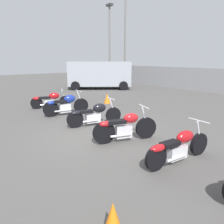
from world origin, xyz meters
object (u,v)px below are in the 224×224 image
at_px(light_pole_left, 125,27).
at_px(light_pole_right, 110,38).
at_px(motorcycle_slot_3, 124,127).
at_px(traffic_cone_near, 113,220).
at_px(parked_van, 100,74).
at_px(motorcycle_slot_4, 178,147).
at_px(traffic_cone_far, 107,98).
at_px(motorcycle_slot_1, 66,105).
at_px(motorcycle_slot_0, 50,100).
at_px(motorcycle_slot_2, 94,114).

distance_m(light_pole_left, light_pole_right, 1.73).
height_order(motorcycle_slot_3, traffic_cone_near, motorcycle_slot_3).
distance_m(light_pole_left, parked_van, 5.98).
distance_m(motorcycle_slot_4, traffic_cone_far, 7.33).
height_order(light_pole_right, motorcycle_slot_4, light_pole_right).
relative_size(parked_van, traffic_cone_far, 9.28).
distance_m(motorcycle_slot_1, motorcycle_slot_4, 5.77).
bearing_deg(light_pole_right, motorcycle_slot_0, -52.86).
relative_size(motorcycle_slot_0, motorcycle_slot_2, 0.89).
relative_size(motorcycle_slot_1, motorcycle_slot_2, 0.98).
distance_m(motorcycle_slot_1, traffic_cone_far, 3.12).
distance_m(motorcycle_slot_2, traffic_cone_near, 5.30).
bearing_deg(motorcycle_slot_0, parked_van, 146.98).
bearing_deg(motorcycle_slot_3, motorcycle_slot_4, 21.25).
bearing_deg(light_pole_left, traffic_cone_near, -42.20).
relative_size(motorcycle_slot_0, traffic_cone_near, 3.37).
bearing_deg(motorcycle_slot_1, motorcycle_slot_2, 11.26).
bearing_deg(light_pole_right, traffic_cone_far, -38.73).
xyz_separation_m(motorcycle_slot_1, traffic_cone_far, (-0.92, 2.97, -0.18)).
relative_size(light_pole_left, motorcycle_slot_3, 4.66).
distance_m(motorcycle_slot_3, motorcycle_slot_4, 1.83).
distance_m(light_pole_left, traffic_cone_far, 11.08).
height_order(motorcycle_slot_0, parked_van, parked_van).
height_order(motorcycle_slot_0, traffic_cone_near, motorcycle_slot_0).
height_order(motorcycle_slot_4, parked_van, parked_van).
distance_m(light_pole_left, motorcycle_slot_0, 12.76).
bearing_deg(traffic_cone_near, traffic_cone_far, 143.19).
height_order(light_pole_right, motorcycle_slot_0, light_pole_right).
xyz_separation_m(motorcycle_slot_4, traffic_cone_near, (0.80, -2.61, -0.12)).
distance_m(light_pole_right, motorcycle_slot_2, 14.60).
bearing_deg(traffic_cone_near, parked_van, 145.20).
height_order(light_pole_right, traffic_cone_far, light_pole_right).
height_order(light_pole_left, parked_van, light_pole_left).
xyz_separation_m(motorcycle_slot_2, motorcycle_slot_4, (3.73, -0.13, -0.02)).
distance_m(light_pole_left, traffic_cone_near, 19.81).
relative_size(motorcycle_slot_1, parked_van, 0.40).
height_order(light_pole_right, parked_van, light_pole_right).
distance_m(light_pole_right, traffic_cone_far, 10.76).
bearing_deg(traffic_cone_near, motorcycle_slot_4, 107.04).
relative_size(motorcycle_slot_2, traffic_cone_far, 3.80).
xyz_separation_m(light_pole_left, traffic_cone_near, (14.21, -12.89, -4.95)).
xyz_separation_m(motorcycle_slot_3, traffic_cone_near, (2.63, -2.55, -0.16)).
relative_size(motorcycle_slot_0, motorcycle_slot_4, 0.89).
distance_m(light_pole_right, motorcycle_slot_1, 13.24).
xyz_separation_m(light_pole_left, motorcycle_slot_4, (13.41, -10.27, -4.83)).
height_order(light_pole_left, traffic_cone_near, light_pole_left).
xyz_separation_m(motorcycle_slot_0, motorcycle_slot_4, (7.50, -0.04, -0.01)).
height_order(motorcycle_slot_4, traffic_cone_far, motorcycle_slot_4).
relative_size(light_pole_right, motorcycle_slot_1, 3.60).
bearing_deg(motorcycle_slot_2, motorcycle_slot_4, 11.21).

